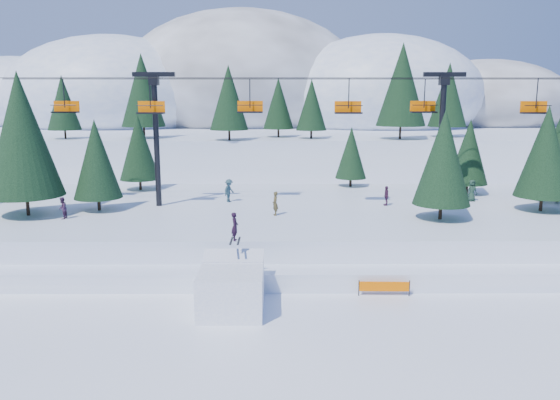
{
  "coord_description": "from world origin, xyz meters",
  "views": [
    {
      "loc": [
        0.28,
        -24.2,
        10.89
      ],
      "look_at": [
        0.46,
        6.0,
        5.2
      ],
      "focal_mm": 35.0,
      "sensor_mm": 36.0,
      "label": 1
    }
  ],
  "objects_px": {
    "jump_kicker": "(232,287)",
    "banner_far": "(472,274)",
    "banner_near": "(384,287)",
    "chairlift": "(298,118)"
  },
  "relations": [
    {
      "from": "chairlift",
      "to": "banner_near",
      "type": "relative_size",
      "value": 16.09
    },
    {
      "from": "jump_kicker",
      "to": "banner_far",
      "type": "xyz_separation_m",
      "value": [
        13.99,
        4.02,
        -0.67
      ]
    },
    {
      "from": "jump_kicker",
      "to": "banner_far",
      "type": "bearing_deg",
      "value": 16.05
    },
    {
      "from": "banner_near",
      "to": "chairlift",
      "type": "bearing_deg",
      "value": 108.01
    },
    {
      "from": "chairlift",
      "to": "banner_far",
      "type": "bearing_deg",
      "value": -48.31
    },
    {
      "from": "banner_far",
      "to": "banner_near",
      "type": "bearing_deg",
      "value": -159.28
    },
    {
      "from": "chairlift",
      "to": "banner_near",
      "type": "bearing_deg",
      "value": -71.99
    },
    {
      "from": "jump_kicker",
      "to": "banner_near",
      "type": "distance_m",
      "value": 8.56
    },
    {
      "from": "jump_kicker",
      "to": "banner_near",
      "type": "bearing_deg",
      "value": 12.73
    },
    {
      "from": "jump_kicker",
      "to": "banner_near",
      "type": "height_order",
      "value": "jump_kicker"
    }
  ]
}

